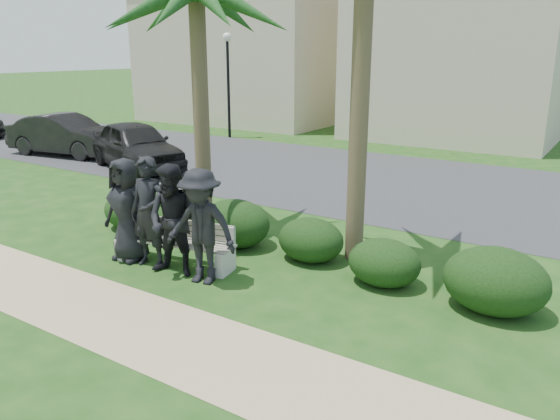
{
  "coord_description": "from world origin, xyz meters",
  "views": [
    {
      "loc": [
        5.51,
        -6.37,
        3.62
      ],
      "look_at": [
        0.72,
        1.0,
        1.03
      ],
      "focal_mm": 35.0,
      "sensor_mm": 36.0,
      "label": 1
    }
  ],
  "objects_px": {
    "man_b": "(149,212)",
    "car_a": "(136,145)",
    "car_b": "(66,135)",
    "street_lamp": "(228,67)",
    "man_d": "(201,227)",
    "man_a": "(127,210)",
    "park_bench": "(175,246)",
    "man_c": "(174,221)"
  },
  "relations": [
    {
      "from": "man_d",
      "to": "street_lamp",
      "type": "bearing_deg",
      "value": 116.41
    },
    {
      "from": "park_bench",
      "to": "man_b",
      "type": "xyz_separation_m",
      "value": [
        -0.33,
        -0.26,
        0.62
      ]
    },
    {
      "from": "man_b",
      "to": "car_b",
      "type": "distance_m",
      "value": 11.64
    },
    {
      "from": "man_d",
      "to": "car_b",
      "type": "distance_m",
      "value": 12.75
    },
    {
      "from": "man_b",
      "to": "man_d",
      "type": "relative_size",
      "value": 1.02
    },
    {
      "from": "street_lamp",
      "to": "car_b",
      "type": "bearing_deg",
      "value": -110.0
    },
    {
      "from": "street_lamp",
      "to": "man_d",
      "type": "relative_size",
      "value": 2.29
    },
    {
      "from": "man_b",
      "to": "street_lamp",
      "type": "bearing_deg",
      "value": 113.1
    },
    {
      "from": "street_lamp",
      "to": "man_a",
      "type": "distance_m",
      "value": 14.3
    },
    {
      "from": "street_lamp",
      "to": "man_b",
      "type": "distance_m",
      "value": 14.56
    },
    {
      "from": "street_lamp",
      "to": "car_a",
      "type": "height_order",
      "value": "street_lamp"
    },
    {
      "from": "man_b",
      "to": "car_b",
      "type": "xyz_separation_m",
      "value": [
        -10.11,
        5.77,
        -0.24
      ]
    },
    {
      "from": "street_lamp",
      "to": "man_c",
      "type": "height_order",
      "value": "street_lamp"
    },
    {
      "from": "man_b",
      "to": "car_a",
      "type": "xyz_separation_m",
      "value": [
        -6.3,
        5.51,
        -0.22
      ]
    },
    {
      "from": "man_b",
      "to": "man_d",
      "type": "height_order",
      "value": "man_b"
    },
    {
      "from": "man_b",
      "to": "man_d",
      "type": "bearing_deg",
      "value": -12.64
    },
    {
      "from": "man_d",
      "to": "car_a",
      "type": "distance_m",
      "value": 9.37
    },
    {
      "from": "man_b",
      "to": "man_d",
      "type": "xyz_separation_m",
      "value": [
        1.22,
        -0.07,
        -0.02
      ]
    },
    {
      "from": "park_bench",
      "to": "car_a",
      "type": "distance_m",
      "value": 8.47
    },
    {
      "from": "park_bench",
      "to": "man_a",
      "type": "relative_size",
      "value": 1.22
    },
    {
      "from": "man_d",
      "to": "car_b",
      "type": "relative_size",
      "value": 0.43
    },
    {
      "from": "park_bench",
      "to": "man_d",
      "type": "relative_size",
      "value": 1.2
    },
    {
      "from": "man_a",
      "to": "man_c",
      "type": "distance_m",
      "value": 1.18
    },
    {
      "from": "park_bench",
      "to": "car_b",
      "type": "distance_m",
      "value": 11.8
    },
    {
      "from": "park_bench",
      "to": "man_d",
      "type": "distance_m",
      "value": 1.13
    },
    {
      "from": "man_b",
      "to": "park_bench",
      "type": "bearing_deg",
      "value": 28.73
    },
    {
      "from": "man_c",
      "to": "street_lamp",
      "type": "bearing_deg",
      "value": 114.03
    },
    {
      "from": "car_b",
      "to": "street_lamp",
      "type": "bearing_deg",
      "value": -29.14
    },
    {
      "from": "man_c",
      "to": "car_a",
      "type": "xyz_separation_m",
      "value": [
        -6.95,
        5.58,
        -0.2
      ]
    },
    {
      "from": "man_a",
      "to": "man_c",
      "type": "bearing_deg",
      "value": -3.24
    },
    {
      "from": "park_bench",
      "to": "man_a",
      "type": "distance_m",
      "value": 1.07
    },
    {
      "from": "man_c",
      "to": "man_d",
      "type": "relative_size",
      "value": 1.0
    },
    {
      "from": "park_bench",
      "to": "man_b",
      "type": "distance_m",
      "value": 0.74
    },
    {
      "from": "park_bench",
      "to": "car_a",
      "type": "bearing_deg",
      "value": 130.97
    },
    {
      "from": "man_a",
      "to": "car_b",
      "type": "height_order",
      "value": "man_a"
    },
    {
      "from": "street_lamp",
      "to": "man_c",
      "type": "relative_size",
      "value": 2.28
    },
    {
      "from": "man_a",
      "to": "car_b",
      "type": "distance_m",
      "value": 11.19
    },
    {
      "from": "street_lamp",
      "to": "man_b",
      "type": "height_order",
      "value": "street_lamp"
    },
    {
      "from": "car_a",
      "to": "man_b",
      "type": "bearing_deg",
      "value": -110.62
    },
    {
      "from": "man_b",
      "to": "car_a",
      "type": "height_order",
      "value": "man_b"
    },
    {
      "from": "street_lamp",
      "to": "man_c",
      "type": "xyz_separation_m",
      "value": [
        8.43,
        -12.21,
        -2.0
      ]
    },
    {
      "from": "car_b",
      "to": "man_a",
      "type": "bearing_deg",
      "value": -130.27
    }
  ]
}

